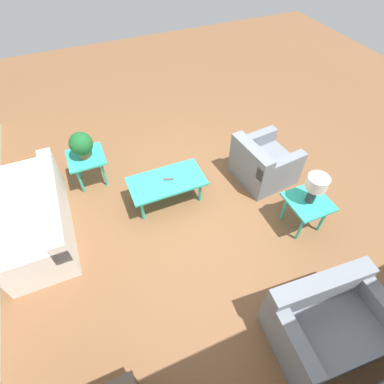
% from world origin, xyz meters
% --- Properties ---
extents(ground_plane, '(14.00, 14.00, 0.00)m').
position_xyz_m(ground_plane, '(0.00, 0.00, 0.00)').
color(ground_plane, brown).
extents(sofa, '(0.87, 1.90, 0.76)m').
position_xyz_m(sofa, '(2.36, -0.45, 0.29)').
color(sofa, white).
rests_on(sofa, ground_plane).
extents(armchair, '(0.95, 0.97, 0.78)m').
position_xyz_m(armchair, '(-1.20, -0.17, 0.31)').
color(armchair, slate).
rests_on(armchair, ground_plane).
extents(loveseat, '(1.30, 0.95, 0.78)m').
position_xyz_m(loveseat, '(-0.48, 2.32, 0.30)').
color(loveseat, slate).
rests_on(loveseat, ground_plane).
extents(coffee_table, '(1.16, 0.61, 0.46)m').
position_xyz_m(coffee_table, '(0.47, -0.30, 0.41)').
color(coffee_table, '#2DB79E').
rests_on(coffee_table, ground_plane).
extents(side_table_plant, '(0.57, 0.57, 0.55)m').
position_xyz_m(side_table_plant, '(1.51, -1.22, 0.48)').
color(side_table_plant, '#2DB79E').
rests_on(side_table_plant, ground_plane).
extents(side_table_lamp, '(0.57, 0.57, 0.55)m').
position_xyz_m(side_table_lamp, '(-1.21, 0.95, 0.48)').
color(side_table_lamp, '#2DB79E').
rests_on(side_table_lamp, ground_plane).
extents(potted_plant, '(0.36, 0.36, 0.44)m').
position_xyz_m(potted_plant, '(1.51, -1.22, 0.80)').
color(potted_plant, brown).
rests_on(potted_plant, side_table_plant).
extents(table_lamp, '(0.29, 0.29, 0.46)m').
position_xyz_m(table_lamp, '(-1.21, 0.95, 0.87)').
color(table_lamp, '#333333').
rests_on(table_lamp, side_table_lamp).
extents(remote_control, '(0.16, 0.09, 0.02)m').
position_xyz_m(remote_control, '(0.44, -0.30, 0.47)').
color(remote_control, '#4C4C51').
rests_on(remote_control, coffee_table).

